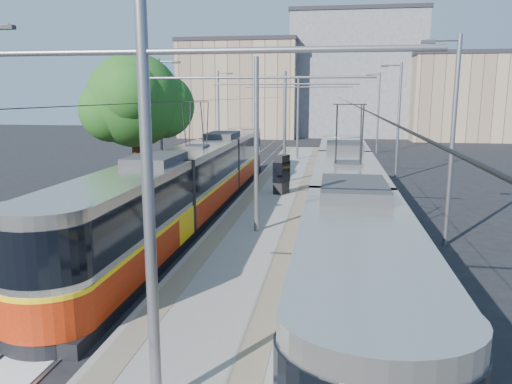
# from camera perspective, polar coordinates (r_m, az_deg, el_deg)

# --- Properties ---
(ground) EXTENTS (160.00, 160.00, 0.00)m
(ground) POSITION_cam_1_polar(r_m,az_deg,el_deg) (13.47, -5.25, -14.68)
(ground) COLOR black
(ground) RESTS_ON ground
(platform) EXTENTS (4.00, 50.00, 0.30)m
(platform) POSITION_cam_1_polar(r_m,az_deg,el_deg) (29.47, 2.67, -0.09)
(platform) COLOR gray
(platform) RESTS_ON ground
(tactile_strip_left) EXTENTS (0.70, 50.00, 0.01)m
(tactile_strip_left) POSITION_cam_1_polar(r_m,az_deg,el_deg) (29.62, -0.12, 0.28)
(tactile_strip_left) COLOR gray
(tactile_strip_left) RESTS_ON platform
(tactile_strip_right) EXTENTS (0.70, 50.00, 0.01)m
(tactile_strip_right) POSITION_cam_1_polar(r_m,az_deg,el_deg) (29.33, 5.49, 0.12)
(tactile_strip_right) COLOR gray
(tactile_strip_right) RESTS_ON platform
(rails) EXTENTS (8.71, 70.00, 0.03)m
(rails) POSITION_cam_1_polar(r_m,az_deg,el_deg) (29.50, 2.67, -0.35)
(rails) COLOR gray
(rails) RESTS_ON ground
(track_arrow) EXTENTS (1.20, 5.00, 0.01)m
(track_arrow) POSITION_cam_1_polar(r_m,az_deg,el_deg) (12.42, -26.16, -18.16)
(track_arrow) COLOR silver
(track_arrow) RESTS_ON ground
(tram_left) EXTENTS (2.43, 29.14, 5.50)m
(tram_left) POSITION_cam_1_polar(r_m,az_deg,el_deg) (25.04, -6.73, 1.48)
(tram_left) COLOR black
(tram_left) RESTS_ON ground
(tram_right) EXTENTS (2.43, 28.01, 5.50)m
(tram_right) POSITION_cam_1_polar(r_m,az_deg,el_deg) (18.94, 10.30, -1.25)
(tram_right) COLOR black
(tram_right) RESTS_ON ground
(catenary) EXTENTS (9.20, 70.00, 7.00)m
(catenary) POSITION_cam_1_polar(r_m,az_deg,el_deg) (26.12, 2.09, 8.16)
(catenary) COLOR slate
(catenary) RESTS_ON platform
(street_lamps) EXTENTS (15.18, 38.22, 8.00)m
(street_lamps) POSITION_cam_1_polar(r_m,az_deg,el_deg) (32.94, 3.47, 8.15)
(street_lamps) COLOR slate
(street_lamps) RESTS_ON ground
(shelter) EXTENTS (0.94, 1.15, 2.20)m
(shelter) POSITION_cam_1_polar(r_m,az_deg,el_deg) (28.33, 2.93, 2.13)
(shelter) COLOR black
(shelter) RESTS_ON platform
(tree) EXTENTS (5.55, 5.13, 8.06)m
(tree) POSITION_cam_1_polar(r_m,az_deg,el_deg) (28.03, -12.95, 9.98)
(tree) COLOR #382314
(tree) RESTS_ON ground
(building_left) EXTENTS (16.32, 12.24, 13.31)m
(building_left) POSITION_cam_1_polar(r_m,az_deg,el_deg) (72.93, -1.63, 11.69)
(building_left) COLOR tan
(building_left) RESTS_ON ground
(building_centre) EXTENTS (18.36, 14.28, 17.23)m
(building_centre) POSITION_cam_1_polar(r_m,az_deg,el_deg) (75.87, 11.22, 12.94)
(building_centre) COLOR gray
(building_centre) RESTS_ON ground
(building_right) EXTENTS (14.28, 10.20, 11.20)m
(building_right) POSITION_cam_1_polar(r_m,az_deg,el_deg) (71.80, 22.73, 10.02)
(building_right) COLOR tan
(building_right) RESTS_ON ground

